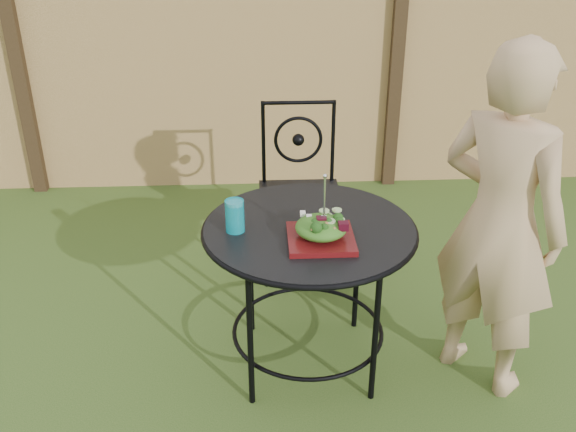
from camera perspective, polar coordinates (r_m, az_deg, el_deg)
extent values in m
plane|color=#264616|center=(3.06, -8.32, -14.17)|extent=(60.00, 60.00, 0.00)
cube|color=tan|center=(4.63, -6.88, 13.14)|extent=(8.00, 0.05, 1.80)
cube|color=black|center=(4.84, -22.87, 12.47)|extent=(0.09, 0.09, 1.90)
cube|color=black|center=(4.67, 9.64, 13.70)|extent=(0.09, 0.09, 1.90)
cylinder|color=black|center=(2.73, 1.92, -1.09)|extent=(0.90, 0.90, 0.02)
torus|color=black|center=(2.73, 1.91, -1.20)|extent=(0.92, 0.92, 0.02)
torus|color=black|center=(3.02, 1.76, -10.07)|extent=(0.70, 0.70, 0.02)
cylinder|color=black|center=(3.17, 6.17, -4.51)|extent=(0.03, 0.03, 0.71)
cylinder|color=black|center=(3.13, -3.37, -4.78)|extent=(0.03, 0.03, 0.71)
cylinder|color=black|center=(2.70, -3.39, -10.65)|extent=(0.03, 0.03, 0.71)
cylinder|color=black|center=(2.74, 7.79, -10.24)|extent=(0.03, 0.03, 0.71)
cube|color=black|center=(3.61, 1.10, 1.61)|extent=(0.46, 0.46, 0.03)
cylinder|color=black|center=(3.63, 0.95, 10.05)|extent=(0.42, 0.02, 0.02)
torus|color=black|center=(3.70, 0.92, 6.79)|extent=(0.28, 0.02, 0.28)
cylinder|color=black|center=(3.53, -1.95, -3.25)|extent=(0.02, 0.02, 0.44)
cylinder|color=black|center=(3.56, 4.51, -3.07)|extent=(0.02, 0.02, 0.44)
cylinder|color=black|center=(3.89, -2.07, -0.27)|extent=(0.02, 0.02, 0.44)
cylinder|color=black|center=(3.91, 3.80, -0.13)|extent=(0.02, 0.02, 0.44)
cylinder|color=black|center=(3.70, -2.20, 6.44)|extent=(0.02, 0.02, 0.50)
cylinder|color=black|center=(3.72, 4.01, 6.54)|extent=(0.02, 0.02, 0.50)
imported|color=tan|center=(2.78, 18.27, -0.72)|extent=(0.65, 0.67, 1.54)
cube|color=#4E0B10|center=(2.61, 2.94, -2.02)|extent=(0.27, 0.27, 0.02)
ellipsoid|color=#235614|center=(2.58, 2.96, -1.01)|extent=(0.21, 0.21, 0.08)
cylinder|color=silver|center=(2.53, 3.26, 1.59)|extent=(0.01, 0.01, 0.18)
cylinder|color=#0E98A8|center=(2.67, -4.75, 0.01)|extent=(0.08, 0.08, 0.14)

